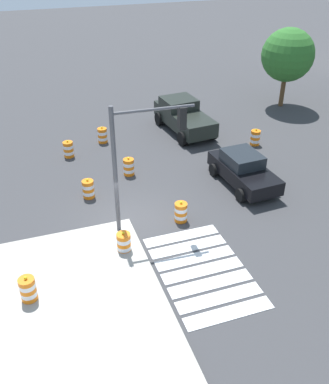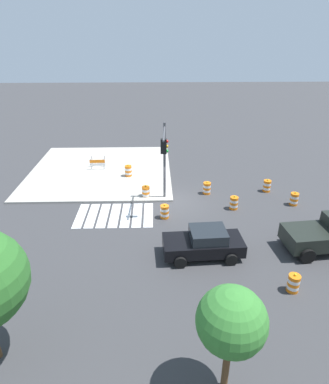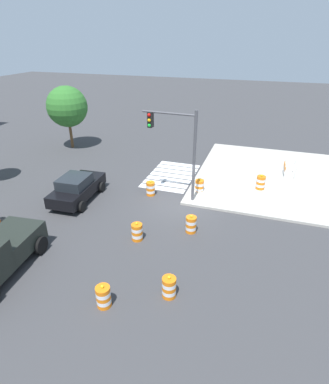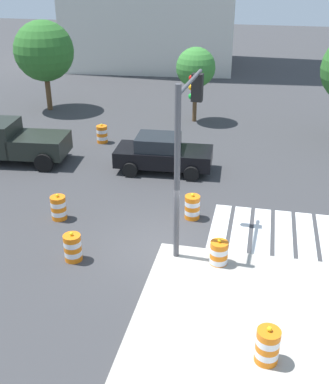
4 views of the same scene
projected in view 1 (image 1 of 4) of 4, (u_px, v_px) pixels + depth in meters
name	position (u px, v px, depth m)	size (l,w,h in m)	color
ground_plane	(129.00, 222.00, 19.07)	(120.00, 120.00, 0.00)	#38383A
crosswalk_stripes	(202.00, 270.00, 16.36)	(5.10, 3.20, 0.02)	silver
sports_car	(243.00, 169.00, 21.47)	(4.40, 2.33, 1.63)	black
pickup_truck	(183.00, 116.00, 27.15)	(5.32, 2.74, 1.92)	black
traffic_barrel_near_corner	(181.00, 212.00, 18.90)	(0.56, 0.56, 1.02)	orange
traffic_barrel_crosswalk_end	(124.00, 243.00, 17.05)	(0.56, 0.56, 1.02)	orange
traffic_barrel_median_near	(88.00, 189.00, 20.57)	(0.56, 0.56, 1.02)	orange
traffic_barrel_median_far	(102.00, 135.00, 25.83)	(0.56, 0.56, 1.02)	orange
traffic_barrel_far_curb	(255.00, 138.00, 25.55)	(0.56, 0.56, 1.02)	orange
traffic_barrel_lane_center	(129.00, 167.00, 22.46)	(0.56, 0.56, 1.02)	orange
traffic_barrel_opposite_curb	(68.00, 149.00, 24.22)	(0.56, 0.56, 1.02)	orange
traffic_barrel_on_sidewalk	(28.00, 289.00, 14.69)	(0.56, 0.56, 1.02)	orange
traffic_light_pole	(143.00, 146.00, 16.65)	(0.48, 3.29, 5.50)	#4C4C51
street_tree_streetside_near	(288.00, 55.00, 29.48)	(3.61, 3.61, 5.44)	brown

